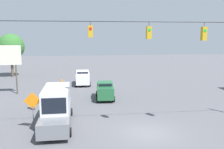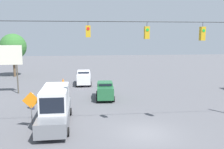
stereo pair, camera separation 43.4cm
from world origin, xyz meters
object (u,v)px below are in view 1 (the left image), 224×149
pedestrian (33,102)px  traffic_cone_third (54,96)px  traffic_cone_second (53,105)px  tree_horizon_left (11,47)px  traffic_cone_farthest (62,81)px  traffic_cone_nearest (50,116)px  sedan_green_withflow_mid (105,90)px  traffic_cone_fourth (58,90)px  roadside_billboard (1,58)px  sedan_white_withflow_far (83,77)px  work_zone_sign (33,104)px  box_truck_grey_parked_shoulder (57,107)px  traffic_cone_fifth (61,85)px  overhead_signal_span (149,59)px

pedestrian → traffic_cone_third: bearing=-113.6°
traffic_cone_second → tree_horizon_left: bearing=-66.4°
traffic_cone_farthest → pedestrian: (1.79, 13.38, 0.46)m
traffic_cone_nearest → pedestrian: pedestrian is taller
sedan_green_withflow_mid → tree_horizon_left: (13.91, -16.85, 4.03)m
traffic_cone_fourth → roadside_billboard: size_ratio=0.11×
sedan_white_withflow_far → roadside_billboard: (9.46, 4.54, 3.23)m
traffic_cone_nearest → pedestrian: (1.91, -3.09, 0.46)m
work_zone_sign → sedan_white_withflow_far: bearing=-103.2°
box_truck_grey_parked_shoulder → traffic_cone_fifth: 14.46m
box_truck_grey_parked_shoulder → roadside_billboard: roadside_billboard is taller
traffic_cone_nearest → sedan_green_withflow_mid: bearing=-130.3°
traffic_cone_fifth → traffic_cone_farthest: bearing=-88.6°
traffic_cone_third → traffic_cone_fifth: 6.36m
sedan_green_withflow_mid → box_truck_grey_parked_shoulder: box_truck_grey_parked_shoulder is taller
sedan_green_withflow_mid → work_zone_sign: bearing=52.9°
traffic_cone_fourth → box_truck_grey_parked_shoulder: bearing=94.3°
traffic_cone_third → traffic_cone_fourth: 3.17m
traffic_cone_third → roadside_billboard: 8.06m
tree_horizon_left → traffic_cone_fifth: bearing=131.3°
traffic_cone_third → tree_horizon_left: 18.84m
traffic_cone_third → work_zone_sign: 9.04m
traffic_cone_third → traffic_cone_farthest: size_ratio=1.00×
roadside_billboard → traffic_cone_second: bearing=133.9°
traffic_cone_fourth → roadside_billboard: bearing=-0.5°
traffic_cone_fifth → traffic_cone_fourth: bearing=87.5°
sedan_white_withflow_far → traffic_cone_second: bearing=75.0°
roadside_billboard → traffic_cone_nearest: bearing=123.0°
traffic_cone_fourth → work_zone_sign: bearing=86.2°
overhead_signal_span → traffic_cone_second: overhead_signal_span is taller
traffic_cone_fourth → tree_horizon_left: (8.51, -13.02, 4.70)m
traffic_cone_nearest → traffic_cone_second: size_ratio=1.00×
traffic_cone_farthest → traffic_cone_second: bearing=90.2°
sedan_green_withflow_mid → traffic_cone_fourth: size_ratio=6.13×
traffic_cone_fifth → sedan_white_withflow_far: bearing=-154.7°
traffic_cone_fourth → roadside_billboard: roadside_billboard is taller
sedan_green_withflow_mid → pedestrian: (7.13, 3.07, -0.20)m
box_truck_grey_parked_shoulder → traffic_cone_fourth: (0.85, -11.22, -1.11)m
box_truck_grey_parked_shoulder → roadside_billboard: bearing=-57.5°
traffic_cone_nearest → tree_horizon_left: size_ratio=0.09×
sedan_green_withflow_mid → traffic_cone_third: sedan_green_withflow_mid is taller
traffic_cone_third → sedan_green_withflow_mid: bearing=173.2°
traffic_cone_third → traffic_cone_nearest: bearing=92.3°
box_truck_grey_parked_shoulder → traffic_cone_third: bearing=-83.3°
work_zone_sign → sedan_green_withflow_mid: bearing=-127.1°
overhead_signal_span → traffic_cone_farthest: size_ratio=32.74×
traffic_cone_second → traffic_cone_third: bearing=-86.7°
traffic_cone_farthest → roadside_billboard: roadside_billboard is taller
box_truck_grey_parked_shoulder → tree_horizon_left: bearing=-68.9°
tree_horizon_left → traffic_cone_third: bearing=117.4°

